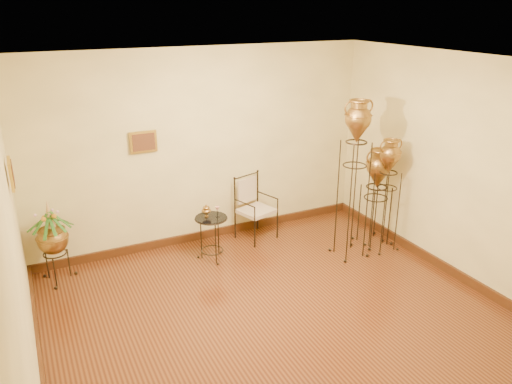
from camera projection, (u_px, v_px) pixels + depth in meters
name	position (u px, v px, depth m)	size (l,w,h in m)	color
ground	(287.00, 327.00, 5.47)	(5.00, 5.00, 0.00)	brown
room_shell	(290.00, 178.00, 4.86)	(5.02, 5.02, 2.81)	#F7EC9F
amphora_tall	(354.00, 179.00, 6.67)	(0.48, 0.48, 2.21)	black
amphora_mid	(386.00, 195.00, 6.94)	(0.44, 0.44, 1.64)	black
amphora_short	(376.00, 196.00, 7.16)	(0.56, 0.56, 1.46)	black
planter_urn	(52.00, 236.00, 6.18)	(0.71, 0.71, 1.12)	black
armchair	(256.00, 208.00, 7.38)	(0.66, 0.64, 0.96)	black
side_table	(212.00, 237.00, 6.82)	(0.49, 0.49, 0.79)	black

